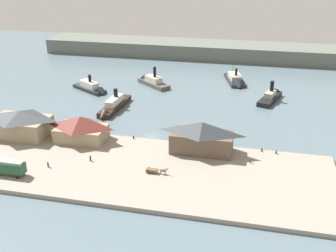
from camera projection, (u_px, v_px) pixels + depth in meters
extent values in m
plane|color=slate|center=(151.00, 137.00, 127.71)|extent=(320.00, 320.00, 0.00)
cube|color=gray|center=(131.00, 168.00, 107.85)|extent=(110.00, 36.00, 1.20)
cube|color=slate|center=(148.00, 140.00, 124.29)|extent=(110.00, 0.80, 1.00)
cube|color=#998466|center=(21.00, 127.00, 124.57)|extent=(18.02, 10.87, 5.98)
pyramid|color=#33383D|center=(19.00, 115.00, 122.88)|extent=(18.38, 11.42, 2.36)
cube|color=#998466|center=(82.00, 134.00, 121.81)|extent=(15.22, 9.34, 4.49)
pyramid|color=maroon|center=(80.00, 122.00, 120.19)|extent=(15.52, 9.80, 3.48)
cube|color=brown|center=(202.00, 142.00, 114.57)|extent=(17.98, 8.18, 5.98)
pyramid|color=#33383D|center=(202.00, 128.00, 112.66)|extent=(18.34, 8.59, 3.41)
cube|color=#1E4C2D|center=(8.00, 167.00, 102.63)|extent=(9.01, 2.69, 2.90)
cube|color=beige|center=(7.00, 161.00, 101.94)|extent=(8.65, 1.88, 0.50)
cylinder|color=black|center=(23.00, 172.00, 103.97)|extent=(0.90, 0.18, 0.90)
cylinder|color=black|center=(17.00, 177.00, 101.58)|extent=(0.90, 0.18, 0.90)
cylinder|color=black|center=(2.00, 169.00, 105.23)|extent=(0.90, 0.18, 0.90)
cube|color=brown|center=(152.00, 170.00, 104.20)|extent=(3.19, 1.33, 0.50)
cylinder|color=#4C3828|center=(149.00, 169.00, 105.08)|extent=(1.20, 0.10, 1.20)
cylinder|color=#4C3828|center=(148.00, 172.00, 103.90)|extent=(1.20, 0.10, 1.20)
ellipsoid|color=#7A6651|center=(163.00, 170.00, 103.50)|extent=(2.00, 0.70, 0.90)
ellipsoid|color=#7A6651|center=(167.00, 169.00, 103.05)|extent=(0.70, 0.32, 0.44)
cylinder|color=#7A6651|center=(165.00, 172.00, 103.80)|extent=(0.16, 0.16, 1.00)
cylinder|color=#7A6651|center=(165.00, 173.00, 103.44)|extent=(0.16, 0.16, 1.00)
cylinder|color=#7A6651|center=(161.00, 172.00, 104.04)|extent=(0.16, 0.16, 1.00)
cylinder|color=#7A6651|center=(161.00, 172.00, 103.68)|extent=(0.16, 0.16, 1.00)
cylinder|color=#232328|center=(90.00, 158.00, 110.23)|extent=(0.43, 0.43, 1.48)
sphere|color=#CCA889|center=(90.00, 156.00, 109.87)|extent=(0.27, 0.27, 0.27)
cylinder|color=#4C3D33|center=(250.00, 161.00, 109.20)|extent=(0.38, 0.38, 1.30)
sphere|color=#CCA889|center=(250.00, 158.00, 108.89)|extent=(0.24, 0.24, 0.24)
cylinder|color=#33384C|center=(48.00, 165.00, 107.05)|extent=(0.43, 0.43, 1.46)
sphere|color=#CCA889|center=(48.00, 162.00, 106.70)|extent=(0.27, 0.27, 0.27)
cylinder|color=black|center=(262.00, 150.00, 115.55)|extent=(0.44, 0.44, 0.90)
cylinder|color=black|center=(276.00, 152.00, 114.25)|extent=(0.44, 0.44, 0.90)
cylinder|color=black|center=(134.00, 137.00, 123.43)|extent=(0.44, 0.44, 0.90)
cube|color=#23282D|center=(235.00, 80.00, 181.54)|extent=(11.49, 20.41, 1.46)
cone|color=#23282D|center=(239.00, 87.00, 172.71)|extent=(6.69, 4.93, 5.98)
cube|color=#B2A893|center=(235.00, 76.00, 180.79)|extent=(7.39, 11.15, 2.21)
cylinder|color=black|center=(236.00, 72.00, 177.86)|extent=(1.08, 1.08, 3.17)
cylinder|color=brown|center=(233.00, 70.00, 185.49)|extent=(0.24, 0.24, 5.16)
cube|color=#23282D|center=(90.00, 89.00, 170.15)|extent=(17.78, 13.73, 1.48)
cone|color=#23282D|center=(102.00, 93.00, 164.61)|extent=(5.24, 5.83, 4.91)
cube|color=silver|center=(89.00, 84.00, 169.32)|extent=(10.07, 8.07, 2.61)
cylinder|color=black|center=(90.00, 78.00, 167.65)|extent=(1.27, 1.27, 3.06)
cube|color=#514C47|center=(154.00, 84.00, 176.05)|extent=(17.12, 15.26, 1.84)
cone|color=#514C47|center=(142.00, 79.00, 182.39)|extent=(5.48, 5.72, 4.78)
cube|color=beige|center=(154.00, 79.00, 175.17)|extent=(8.91, 8.26, 2.49)
cylinder|color=black|center=(155.00, 72.00, 173.10)|extent=(1.29, 1.29, 4.53)
cube|color=black|center=(270.00, 99.00, 157.86)|extent=(10.30, 18.47, 1.89)
cone|color=black|center=(276.00, 93.00, 164.84)|extent=(5.24, 4.45, 4.45)
cube|color=#B2A893|center=(270.00, 94.00, 157.05)|extent=(4.95, 7.17, 2.13)
cylinder|color=black|center=(272.00, 86.00, 156.67)|extent=(1.52, 1.52, 4.07)
cube|color=black|center=(115.00, 106.00, 150.26)|extent=(6.23, 22.50, 1.99)
cone|color=black|center=(103.00, 117.00, 140.51)|extent=(4.60, 4.27, 4.36)
cube|color=silver|center=(115.00, 101.00, 149.36)|extent=(3.78, 11.34, 2.45)
cylinder|color=black|center=(116.00, 93.00, 149.47)|extent=(1.56, 1.56, 3.06)
cube|color=#60665B|center=(200.00, 50.00, 224.17)|extent=(180.00, 24.00, 8.00)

